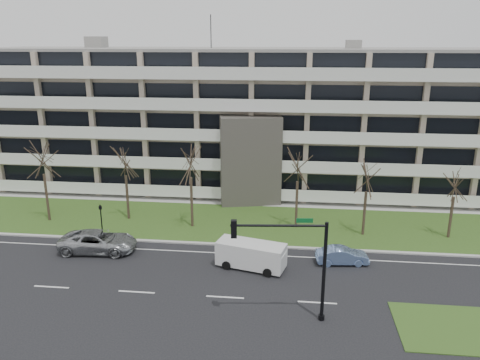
# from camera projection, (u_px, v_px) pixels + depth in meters

# --- Properties ---
(ground) EXTENTS (160.00, 160.00, 0.00)m
(ground) POSITION_uv_depth(u_px,v_px,m) (225.00, 297.00, 30.71)
(ground) COLOR black
(ground) RESTS_ON ground
(grass_verge) EXTENTS (90.00, 10.00, 0.06)m
(grass_verge) POSITION_uv_depth(u_px,v_px,m) (245.00, 223.00, 43.06)
(grass_verge) COLOR #2E4E1A
(grass_verge) RESTS_ON ground
(curb) EXTENTS (90.00, 0.35, 0.12)m
(curb) POSITION_uv_depth(u_px,v_px,m) (239.00, 245.00, 38.30)
(curb) COLOR #B2B2AD
(curb) RESTS_ON ground
(sidewalk) EXTENTS (90.00, 2.00, 0.08)m
(sidewalk) POSITION_uv_depth(u_px,v_px,m) (250.00, 202.00, 48.29)
(sidewalk) COLOR #B2B2AD
(sidewalk) RESTS_ON ground
(grass_median) EXTENTS (7.00, 5.00, 0.06)m
(grass_median) POSITION_uv_depth(u_px,v_px,m) (457.00, 329.00, 27.32)
(grass_median) COLOR #2E4E1A
(grass_median) RESTS_ON ground
(lane_edge_line) EXTENTS (90.00, 0.12, 0.01)m
(lane_edge_line) POSITION_uv_depth(u_px,v_px,m) (237.00, 254.00, 36.89)
(lane_edge_line) COLOR white
(lane_edge_line) RESTS_ON ground
(apartment_building) EXTENTS (60.50, 15.10, 18.75)m
(apartment_building) POSITION_uv_depth(u_px,v_px,m) (256.00, 119.00, 52.57)
(apartment_building) COLOR tan
(apartment_building) RESTS_ON ground
(silver_pickup) EXTENTS (6.14, 3.07, 1.67)m
(silver_pickup) POSITION_uv_depth(u_px,v_px,m) (98.00, 241.00, 37.12)
(silver_pickup) COLOR #A6A9AD
(silver_pickup) RESTS_ON ground
(blue_sedan) EXTENTS (4.02, 1.79, 1.28)m
(blue_sedan) POSITION_uv_depth(u_px,v_px,m) (342.00, 256.00, 35.14)
(blue_sedan) COLOR #7A9AD4
(blue_sedan) RESTS_ON ground
(white_van) EXTENTS (5.33, 3.07, 1.95)m
(white_van) POSITION_uv_depth(u_px,v_px,m) (252.00, 253.00, 34.35)
(white_van) COLOR white
(white_van) RESTS_ON ground
(traffic_signal) EXTENTS (5.65, 0.90, 6.56)m
(traffic_signal) POSITION_uv_depth(u_px,v_px,m) (293.00, 256.00, 27.05)
(traffic_signal) COLOR black
(traffic_signal) RESTS_ON ground
(pedestrian_signal) EXTENTS (0.29, 0.25, 2.65)m
(pedestrian_signal) POSITION_uv_depth(u_px,v_px,m) (101.00, 215.00, 40.29)
(pedestrian_signal) COLOR black
(pedestrian_signal) RESTS_ON ground
(tree_1) EXTENTS (4.02, 4.02, 8.05)m
(tree_1) POSITION_uv_depth(u_px,v_px,m) (42.00, 155.00, 41.82)
(tree_1) COLOR #382B21
(tree_1) RESTS_ON ground
(tree_2) EXTENTS (3.80, 3.80, 7.60)m
(tree_2) POSITION_uv_depth(u_px,v_px,m) (124.00, 158.00, 42.30)
(tree_2) COLOR #382B21
(tree_2) RESTS_ON ground
(tree_3) EXTENTS (4.15, 4.15, 8.30)m
(tree_3) POSITION_uv_depth(u_px,v_px,m) (190.00, 157.00, 40.36)
(tree_3) COLOR #382B21
(tree_3) RESTS_ON ground
(tree_4) EXTENTS (3.86, 3.86, 7.72)m
(tree_4) POSITION_uv_depth(u_px,v_px,m) (298.00, 163.00, 40.29)
(tree_4) COLOR #382B21
(tree_4) RESTS_ON ground
(tree_5) EXTENTS (3.52, 3.52, 7.04)m
(tree_5) POSITION_uv_depth(u_px,v_px,m) (368.00, 174.00, 38.86)
(tree_5) COLOR #382B21
(tree_5) RESTS_ON ground
(tree_6) EXTENTS (3.28, 3.28, 6.57)m
(tree_6) POSITION_uv_depth(u_px,v_px,m) (456.00, 181.00, 38.39)
(tree_6) COLOR #382B21
(tree_6) RESTS_ON ground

